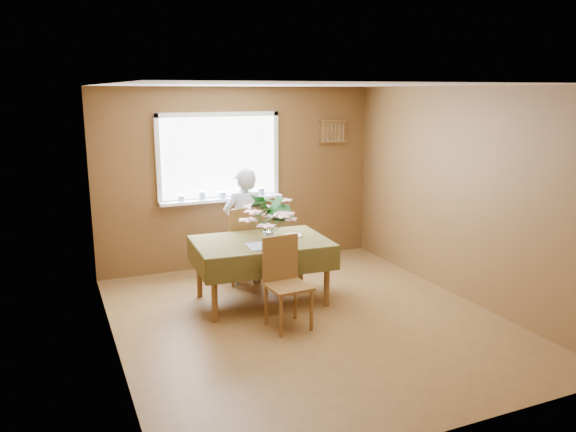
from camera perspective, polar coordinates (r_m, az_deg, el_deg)
name	(u,v)px	position (r m, az deg, el deg)	size (l,w,h in m)	color
floor	(308,320)	(6.23, 2.05, -10.51)	(4.50, 4.50, 0.00)	brown
ceiling	(310,85)	(5.72, 2.25, 13.17)	(4.50, 4.50, 0.00)	white
wall_back	(240,178)	(7.90, -4.92, 3.90)	(4.00, 4.00, 0.00)	brown
wall_front	(451,270)	(4.01, 16.22, -5.30)	(4.00, 4.00, 0.00)	brown
wall_left	(109,226)	(5.32, -17.69, -0.98)	(4.50, 4.50, 0.00)	brown
wall_right	(462,194)	(6.94, 17.24, 2.14)	(4.50, 4.50, 0.00)	brown
window_assembly	(221,172)	(7.75, -6.87, 4.46)	(1.72, 0.20, 1.22)	white
spoon_rack	(333,132)	(8.38, 4.62, 8.54)	(0.44, 0.05, 0.33)	brown
dining_table	(261,248)	(6.54, -2.74, -3.24)	(1.60, 1.14, 0.75)	brown
chair_far	(243,242)	(7.23, -4.58, -2.64)	(0.45, 0.45, 1.01)	brown
chair_near	(285,278)	(5.92, -0.33, -6.33)	(0.44, 0.44, 0.96)	brown
seated_woman	(244,227)	(7.17, -4.45, -1.07)	(0.55, 0.36, 1.50)	white
flower_bouquet	(268,216)	(6.30, -2.00, -0.04)	(0.57, 0.57, 0.49)	white
side_plate	(293,236)	(6.69, 0.51, -2.00)	(0.22, 0.22, 0.01)	white
table_knife	(279,244)	(6.31, -0.94, -2.89)	(0.02, 0.23, 0.00)	silver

